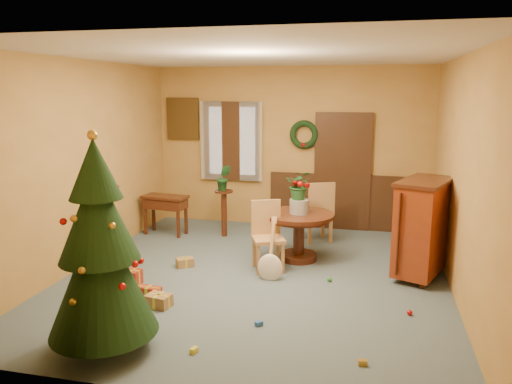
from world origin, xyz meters
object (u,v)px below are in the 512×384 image
(dining_table, at_px, (299,227))
(writing_desk, at_px, (165,205))
(christmas_tree, at_px, (100,250))
(sideboard, at_px, (423,225))
(chair_near, at_px, (267,233))

(dining_table, relative_size, writing_desk, 1.26)
(christmas_tree, bearing_deg, dining_table, 64.82)
(dining_table, distance_m, sideboard, 1.74)
(christmas_tree, distance_m, writing_desk, 4.02)
(dining_table, height_order, sideboard, sideboard)
(dining_table, bearing_deg, christmas_tree, -115.18)
(writing_desk, bearing_deg, christmas_tree, -75.00)
(chair_near, xyz_separation_m, christmas_tree, (-1.05, -2.57, 0.49))
(christmas_tree, bearing_deg, writing_desk, 105.00)
(christmas_tree, relative_size, sideboard, 1.60)
(chair_near, distance_m, christmas_tree, 2.82)
(writing_desk, bearing_deg, chair_near, -31.47)
(chair_near, bearing_deg, sideboard, 4.49)
(christmas_tree, xyz_separation_m, sideboard, (3.13, 2.74, -0.30))
(writing_desk, relative_size, sideboard, 0.61)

